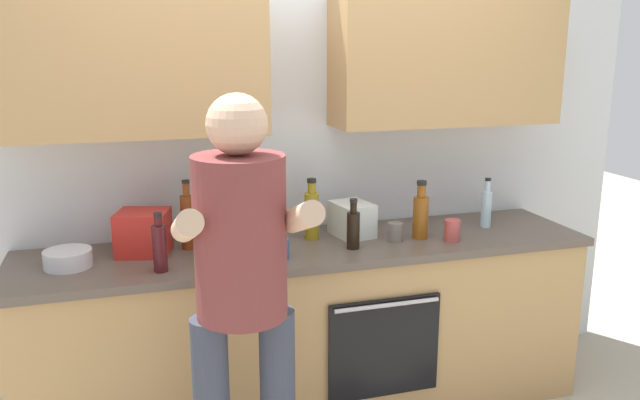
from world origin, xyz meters
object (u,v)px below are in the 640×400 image
(bottle_syrup, at_px, (421,214))
(cup_stoneware, at_px, (395,232))
(person_standing, at_px, (242,282))
(bottle_soy, at_px, (353,228))
(bottle_juice, at_px, (272,227))
(grocery_bag_crisps, at_px, (143,233))
(cup_ceramic, at_px, (452,230))
(bottle_water, at_px, (486,207))
(bottle_oil, at_px, (312,213))
(potted_herb, at_px, (245,213))
(knife_block, at_px, (232,237))
(cup_tea, at_px, (281,248))
(bottle_wine, at_px, (160,247))
(grocery_bag_produce, at_px, (352,219))
(mixing_bowl, at_px, (68,259))
(bottle_vinegar, at_px, (188,220))

(bottle_syrup, xyz_separation_m, cup_stoneware, (-0.14, -0.01, -0.08))
(person_standing, distance_m, bottle_soy, 0.87)
(bottle_juice, relative_size, grocery_bag_crisps, 1.07)
(bottle_syrup, xyz_separation_m, cup_ceramic, (0.13, -0.09, -0.07))
(bottle_syrup, distance_m, bottle_juice, 0.76)
(cup_stoneware, bearing_deg, bottle_water, 9.74)
(bottle_syrup, bearing_deg, bottle_oil, 164.69)
(cup_stoneware, bearing_deg, bottle_juice, 171.42)
(bottle_juice, bearing_deg, potted_herb, 133.49)
(bottle_water, height_order, knife_block, bottle_water)
(bottle_syrup, relative_size, cup_tea, 3.18)
(bottle_juice, xyz_separation_m, bottle_wine, (-0.54, -0.20, 0.01))
(bottle_oil, distance_m, knife_block, 0.48)
(bottle_syrup, xyz_separation_m, knife_block, (-0.97, -0.04, -0.02))
(bottle_syrup, distance_m, knife_block, 0.97)
(bottle_water, distance_m, grocery_bag_produce, 0.75)
(cup_tea, xyz_separation_m, cup_stoneware, (0.61, 0.09, 0.00))
(bottle_oil, xyz_separation_m, grocery_bag_produce, (0.22, -0.00, -0.05))
(cup_stoneware, relative_size, knife_block, 0.36)
(grocery_bag_crisps, bearing_deg, bottle_oil, -0.47)
(bottle_syrup, relative_size, cup_stoneware, 3.13)
(cup_ceramic, bearing_deg, bottle_water, 30.51)
(mixing_bowl, distance_m, knife_block, 0.73)
(cup_ceramic, xyz_separation_m, cup_stoneware, (-0.28, 0.08, -0.01))
(knife_block, xyz_separation_m, grocery_bag_produce, (0.65, 0.18, -0.02))
(bottle_vinegar, xyz_separation_m, grocery_bag_crisps, (-0.21, -0.01, -0.04))
(bottle_wine, xyz_separation_m, bottle_soy, (0.91, 0.06, -0.01))
(cup_tea, height_order, knife_block, knife_block)
(cup_tea, bearing_deg, person_standing, -117.26)
(bottle_juice, distance_m, cup_tea, 0.19)
(cup_stoneware, relative_size, potted_herb, 0.37)
(bottle_wine, relative_size, grocery_bag_produce, 1.21)
(person_standing, xyz_separation_m, bottle_syrup, (1.03, 0.64, 0.02))
(cup_tea, distance_m, grocery_bag_crisps, 0.66)
(bottle_water, distance_m, mixing_bowl, 2.12)
(bottle_water, xyz_separation_m, cup_stoneware, (-0.57, -0.10, -0.06))
(bottle_soy, distance_m, knife_block, 0.58)
(cup_ceramic, height_order, cup_stoneware, cup_ceramic)
(bottle_oil, distance_m, mixing_bowl, 1.17)
(bottle_oil, bearing_deg, bottle_syrup, -15.31)
(bottle_water, xyz_separation_m, grocery_bag_crisps, (-1.79, 0.07, -0.01))
(cup_stoneware, bearing_deg, grocery_bag_produce, 138.23)
(person_standing, bearing_deg, knife_block, 84.19)
(person_standing, height_order, cup_ceramic, person_standing)
(bottle_wine, height_order, bottle_soy, bottle_wine)
(bottle_vinegar, distance_m, grocery_bag_produce, 0.84)
(bottle_water, distance_m, bottle_soy, 0.83)
(cup_ceramic, bearing_deg, grocery_bag_produce, 152.89)
(bottle_soy, distance_m, mixing_bowl, 1.31)
(bottle_syrup, relative_size, cup_ceramic, 2.74)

